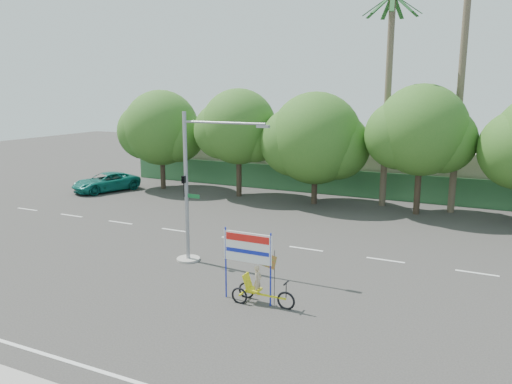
% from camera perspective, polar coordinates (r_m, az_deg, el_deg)
% --- Properties ---
extents(ground, '(120.00, 120.00, 0.00)m').
position_cam_1_polar(ground, '(19.78, -7.97, -12.22)').
color(ground, '#33302D').
rests_on(ground, ground).
extents(fence, '(38.00, 0.08, 2.00)m').
position_cam_1_polar(fence, '(38.53, 9.77, 1.05)').
color(fence, '#336B3D').
rests_on(fence, ground).
extents(building_left, '(12.00, 8.00, 4.00)m').
position_cam_1_polar(building_left, '(46.08, -0.71, 4.19)').
color(building_left, beige).
rests_on(building_left, ground).
extents(building_right, '(14.00, 8.00, 3.60)m').
position_cam_1_polar(building_right, '(41.54, 22.21, 2.23)').
color(building_right, beige).
rests_on(building_right, ground).
extents(tree_far_left, '(7.14, 6.00, 7.96)m').
position_cam_1_polar(tree_far_left, '(41.04, -10.83, 6.95)').
color(tree_far_left, '#473828').
rests_on(tree_far_left, ground).
extents(tree_left, '(6.66, 5.60, 8.07)m').
position_cam_1_polar(tree_left, '(37.33, -2.06, 7.16)').
color(tree_left, '#473828').
rests_on(tree_left, ground).
extents(tree_center, '(7.62, 6.40, 7.85)m').
position_cam_1_polar(tree_center, '(35.04, 6.73, 5.82)').
color(tree_center, '#473828').
rests_on(tree_center, ground).
extents(tree_right, '(6.90, 5.80, 8.36)m').
position_cam_1_polar(tree_right, '(33.40, 18.28, 6.37)').
color(tree_right, '#473828').
rests_on(tree_right, ground).
extents(palm_tall, '(3.73, 3.79, 17.45)m').
position_cam_1_polar(palm_tall, '(34.69, 22.65, 14.91)').
color(palm_tall, '#70604C').
rests_on(palm_tall, ground).
extents(palm_short, '(3.73, 3.79, 14.45)m').
position_cam_1_polar(palm_short, '(35.17, 14.93, 12.71)').
color(palm_short, '#70604C').
rests_on(palm_short, ground).
extents(traffic_signal, '(4.72, 1.10, 7.00)m').
position_cam_1_polar(traffic_signal, '(23.20, -7.33, -1.02)').
color(traffic_signal, gray).
rests_on(traffic_signal, ground).
extents(trike_billboard, '(2.93, 0.66, 2.87)m').
position_cam_1_polar(trike_billboard, '(19.02, -0.19, -9.33)').
color(trike_billboard, black).
rests_on(trike_billboard, ground).
extents(pickup_truck, '(4.20, 5.80, 1.47)m').
position_cam_1_polar(pickup_truck, '(41.47, -16.78, 1.09)').
color(pickup_truck, '#0E6659').
rests_on(pickup_truck, ground).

